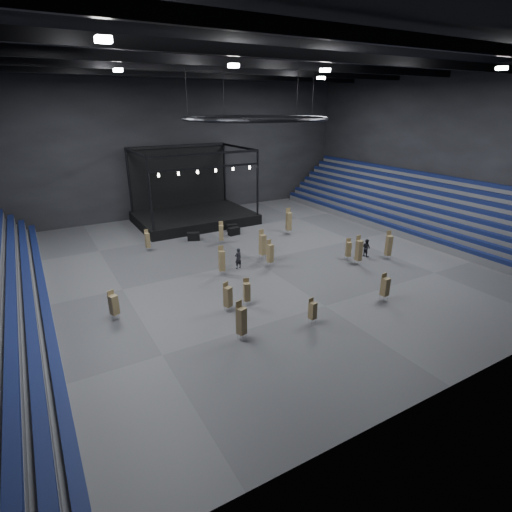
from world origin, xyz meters
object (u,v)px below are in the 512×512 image
chair_stack_3 (114,304)px  chair_stack_7 (385,286)px  chair_stack_6 (270,253)px  flight_case_left (194,236)px  chair_stack_2 (221,232)px  man_center (238,258)px  flight_case_right (232,228)px  chair_stack_0 (348,249)px  chair_stack_4 (359,250)px  chair_stack_1 (389,245)px  chair_stack_9 (222,260)px  chair_stack_13 (262,244)px  chair_stack_5 (228,296)px  flight_case_mid (234,231)px  chair_stack_8 (247,291)px  chair_stack_12 (313,310)px  chair_stack_11 (289,221)px  crew_member (366,248)px  chair_stack_14 (241,320)px  chair_stack_10 (147,240)px  stage (192,210)px

chair_stack_3 → chair_stack_7: (18.52, -7.34, 0.00)m
chair_stack_6 → flight_case_left: bearing=100.6°
chair_stack_2 → man_center: (-1.69, -7.15, -0.27)m
flight_case_right → chair_stack_7: 21.89m
chair_stack_0 → chair_stack_4: size_ratio=0.76×
flight_case_left → man_center: 9.66m
chair_stack_4 → chair_stack_1: bearing=-5.5°
chair_stack_9 → chair_stack_4: bearing=-9.9°
chair_stack_13 → chair_stack_5: bearing=-139.8°
flight_case_mid → chair_stack_4: (5.99, -13.86, 1.00)m
chair_stack_8 → chair_stack_12: bearing=-46.3°
chair_stack_11 → chair_stack_12: bearing=-109.9°
flight_case_mid → chair_stack_11: chair_stack_11 is taller
crew_member → chair_stack_2: bearing=44.0°
crew_member → flight_case_mid: bearing=31.8°
chair_stack_14 → chair_stack_6: bearing=32.0°
flight_case_mid → chair_stack_9: chair_stack_9 is taller
chair_stack_5 → chair_stack_14: (-0.90, -3.77, 0.18)m
chair_stack_4 → chair_stack_14: chair_stack_4 is taller
chair_stack_0 → flight_case_mid: bearing=139.1°
chair_stack_11 → man_center: chair_stack_11 is taller
chair_stack_0 → chair_stack_7: 8.58m
chair_stack_14 → chair_stack_0: bearing=7.1°
chair_stack_14 → chair_stack_10: bearing=73.8°
chair_stack_6 → chair_stack_12: size_ratio=1.35×
chair_stack_9 → chair_stack_7: bearing=-41.8°
chair_stack_9 → chair_stack_6: bearing=4.5°
chair_stack_0 → chair_stack_5: (-14.60, -3.44, 0.07)m
chair_stack_3 → chair_stack_7: 19.92m
flight_case_left → chair_stack_7: size_ratio=0.61×
chair_stack_6 → chair_stack_12: 10.69m
chair_stack_2 → chair_stack_3: bearing=-116.5°
chair_stack_4 → chair_stack_2: bearing=126.9°
chair_stack_11 → chair_stack_10: bearing=-178.9°
chair_stack_12 → crew_member: size_ratio=1.07×
flight_case_mid → chair_stack_12: bearing=-102.1°
chair_stack_1 → chair_stack_7: size_ratio=1.30×
flight_case_left → chair_stack_6: bearing=-72.4°
chair_stack_11 → man_center: bearing=-137.5°
chair_stack_12 → chair_stack_7: bearing=-9.7°
chair_stack_10 → chair_stack_11: bearing=-11.8°
chair_stack_8 → chair_stack_14: size_ratio=0.79×
chair_stack_3 → chair_stack_2: bearing=18.5°
stage → chair_stack_1: 24.93m
chair_stack_8 → crew_member: size_ratio=1.22×
flight_case_left → chair_stack_10: 5.42m
chair_stack_7 → chair_stack_8: chair_stack_7 is taller
stage → chair_stack_11: bearing=-54.3°
chair_stack_2 → chair_stack_6: size_ratio=0.95×
flight_case_mid → chair_stack_14: 21.89m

